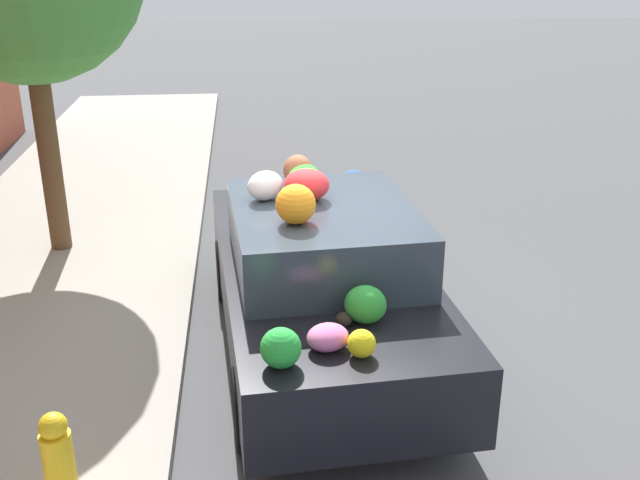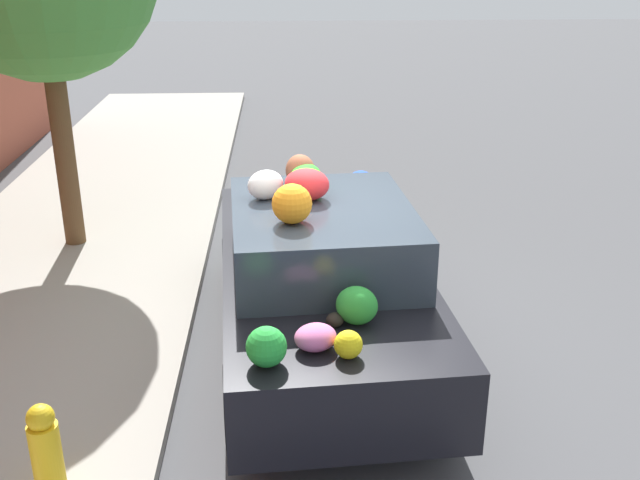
% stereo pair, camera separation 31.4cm
% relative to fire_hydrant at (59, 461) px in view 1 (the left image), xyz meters
% --- Properties ---
extents(ground_plane, '(60.00, 60.00, 0.00)m').
position_rel_fire_hydrant_xyz_m(ground_plane, '(1.97, -1.74, -0.46)').
color(ground_plane, '#4C4C4F').
extents(sidewalk_curb, '(24.00, 3.20, 0.11)m').
position_rel_fire_hydrant_xyz_m(sidewalk_curb, '(1.97, 0.96, -0.40)').
color(sidewalk_curb, '#9E998E').
rests_on(sidewalk_curb, ground).
extents(fire_hydrant, '(0.20, 0.20, 0.70)m').
position_rel_fire_hydrant_xyz_m(fire_hydrant, '(0.00, 0.00, 0.00)').
color(fire_hydrant, gold).
rests_on(fire_hydrant, sidewalk_curb).
extents(art_car, '(4.18, 1.99, 1.79)m').
position_rel_fire_hydrant_xyz_m(art_car, '(1.94, -1.87, 0.32)').
color(art_car, black).
rests_on(art_car, ground).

